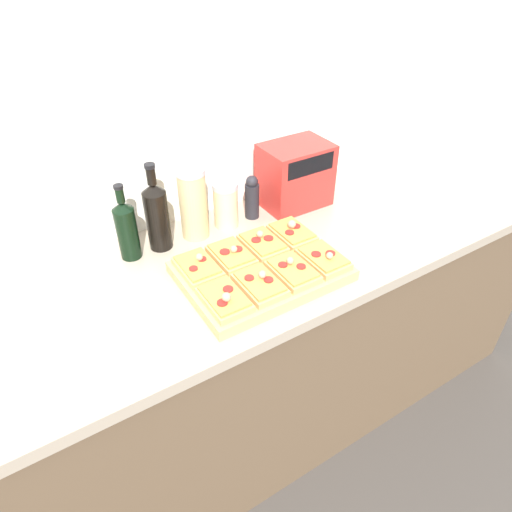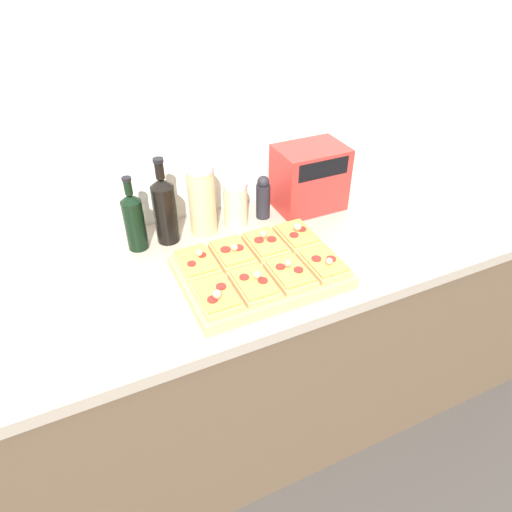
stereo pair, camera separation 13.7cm
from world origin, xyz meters
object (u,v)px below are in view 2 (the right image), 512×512
(wine_bottle, at_px, (165,209))
(grain_jar_short, at_px, (236,203))
(grain_jar_tall, at_px, (202,199))
(toaster_oven, at_px, (310,178))
(cutting_board, at_px, (260,271))
(olive_oil_bottle, at_px, (134,220))
(pepper_mill, at_px, (263,197))

(wine_bottle, bearing_deg, grain_jar_short, 0.00)
(grain_jar_tall, xyz_separation_m, toaster_oven, (0.41, -0.00, -0.01))
(cutting_board, distance_m, olive_oil_bottle, 0.44)
(wine_bottle, height_order, toaster_oven, wine_bottle)
(pepper_mill, bearing_deg, cutting_board, -116.93)
(olive_oil_bottle, distance_m, wine_bottle, 0.10)
(pepper_mill, bearing_deg, grain_jar_tall, -180.00)
(grain_jar_short, bearing_deg, olive_oil_bottle, 180.00)
(cutting_board, height_order, olive_oil_bottle, olive_oil_bottle)
(grain_jar_tall, bearing_deg, wine_bottle, 180.00)
(cutting_board, xyz_separation_m, grain_jar_tall, (-0.07, 0.31, 0.11))
(pepper_mill, bearing_deg, olive_oil_bottle, 180.00)
(toaster_oven, bearing_deg, olive_oil_bottle, 179.92)
(pepper_mill, bearing_deg, wine_bottle, -180.00)
(olive_oil_bottle, xyz_separation_m, grain_jar_short, (0.35, 0.00, -0.02))
(olive_oil_bottle, height_order, toaster_oven, olive_oil_bottle)
(olive_oil_bottle, bearing_deg, cutting_board, -45.59)
(toaster_oven, bearing_deg, pepper_mill, 179.74)
(olive_oil_bottle, height_order, grain_jar_short, olive_oil_bottle)
(cutting_board, distance_m, grain_jar_tall, 0.33)
(cutting_board, bearing_deg, pepper_mill, 63.07)
(grain_jar_tall, distance_m, toaster_oven, 0.41)
(grain_jar_short, bearing_deg, cutting_board, -99.16)
(wine_bottle, bearing_deg, toaster_oven, -0.09)
(cutting_board, distance_m, wine_bottle, 0.38)
(wine_bottle, height_order, pepper_mill, wine_bottle)
(wine_bottle, distance_m, grain_jar_tall, 0.13)
(wine_bottle, bearing_deg, cutting_board, -57.13)
(pepper_mill, height_order, toaster_oven, toaster_oven)
(grain_jar_short, distance_m, pepper_mill, 0.11)
(cutting_board, relative_size, grain_jar_tall, 1.90)
(wine_bottle, xyz_separation_m, toaster_oven, (0.54, -0.00, -0.00))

